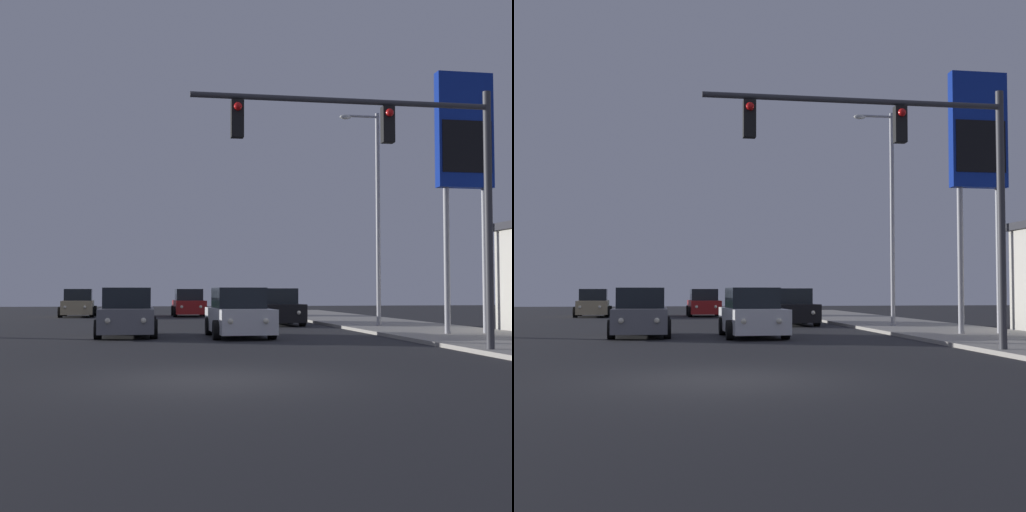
% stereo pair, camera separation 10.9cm
% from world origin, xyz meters
% --- Properties ---
extents(ground_plane, '(120.00, 120.00, 0.00)m').
position_xyz_m(ground_plane, '(0.00, 0.00, 0.00)').
color(ground_plane, '#28282B').
extents(sidewalk_right, '(5.00, 60.00, 0.12)m').
position_xyz_m(sidewalk_right, '(9.50, 10.00, 0.06)').
color(sidewalk_right, '#9E998E').
rests_on(sidewalk_right, ground).
extents(car_black, '(2.04, 4.33, 1.68)m').
position_xyz_m(car_black, '(4.93, 19.60, 0.76)').
color(car_black, black).
rests_on(car_black, ground).
extents(car_green, '(2.04, 4.31, 1.68)m').
position_xyz_m(car_green, '(-1.90, 31.95, 0.76)').
color(car_green, '#195933').
rests_on(car_green, ground).
extents(car_tan, '(2.04, 4.34, 1.68)m').
position_xyz_m(car_tan, '(-5.00, 31.64, 0.76)').
color(car_tan, tan).
rests_on(car_tan, ground).
extents(car_grey, '(2.04, 4.31, 1.68)m').
position_xyz_m(car_grey, '(-1.72, 12.37, 0.76)').
color(car_grey, slate).
rests_on(car_grey, ground).
extents(car_white, '(2.04, 4.34, 1.68)m').
position_xyz_m(car_white, '(2.04, 11.39, 0.76)').
color(car_white, silver).
rests_on(car_white, ground).
extents(car_red, '(2.04, 4.32, 1.68)m').
position_xyz_m(car_red, '(1.67, 31.39, 0.76)').
color(car_red, maroon).
rests_on(car_red, ground).
extents(traffic_light_mast, '(7.60, 0.36, 6.50)m').
position_xyz_m(traffic_light_mast, '(5.18, 4.00, 4.74)').
color(traffic_light_mast, '#38383D').
rests_on(traffic_light_mast, sidewalk_right).
extents(street_lamp, '(1.74, 0.24, 9.00)m').
position_xyz_m(street_lamp, '(8.50, 16.14, 5.12)').
color(street_lamp, '#99999E').
rests_on(street_lamp, sidewalk_right).
extents(gas_station_sign, '(2.00, 0.42, 9.00)m').
position_xyz_m(gas_station_sign, '(9.76, 10.27, 6.62)').
color(gas_station_sign, '#99999E').
rests_on(gas_station_sign, sidewalk_right).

